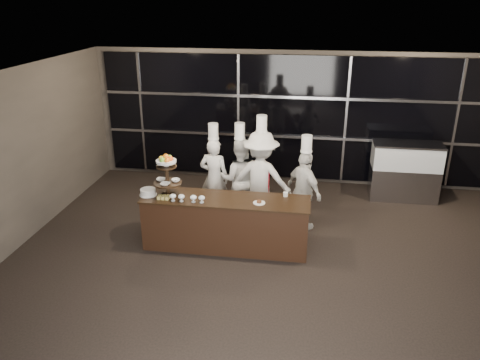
# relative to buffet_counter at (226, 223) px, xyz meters

# --- Properties ---
(room) EXTENTS (10.00, 10.00, 10.00)m
(room) POSITION_rel_buffet_counter_xyz_m (0.92, -1.68, 1.03)
(room) COLOR black
(room) RESTS_ON ground
(window_wall) EXTENTS (8.60, 0.10, 2.80)m
(window_wall) POSITION_rel_buffet_counter_xyz_m (0.92, 3.26, 1.04)
(window_wall) COLOR black
(window_wall) RESTS_ON ground
(buffet_counter) EXTENTS (2.84, 0.74, 0.92)m
(buffet_counter) POSITION_rel_buffet_counter_xyz_m (0.00, 0.00, 0.00)
(buffet_counter) COLOR black
(buffet_counter) RESTS_ON ground
(display_stand) EXTENTS (0.48, 0.48, 0.74)m
(display_stand) POSITION_rel_buffet_counter_xyz_m (-1.00, -0.00, 0.87)
(display_stand) COLOR black
(display_stand) RESTS_ON buffet_counter
(compotes) EXTENTS (0.60, 0.11, 0.12)m
(compotes) POSITION_rel_buffet_counter_xyz_m (-0.60, -0.22, 0.54)
(compotes) COLOR silver
(compotes) RESTS_ON buffet_counter
(layer_cake) EXTENTS (0.30, 0.30, 0.11)m
(layer_cake) POSITION_rel_buffet_counter_xyz_m (-1.34, -0.05, 0.51)
(layer_cake) COLOR white
(layer_cake) RESTS_ON buffet_counter
(pastry_squares) EXTENTS (0.20, 0.13, 0.05)m
(pastry_squares) POSITION_rel_buffet_counter_xyz_m (-1.03, -0.17, 0.48)
(pastry_squares) COLOR #D5C368
(pastry_squares) RESTS_ON buffet_counter
(small_plate) EXTENTS (0.20, 0.20, 0.05)m
(small_plate) POSITION_rel_buffet_counter_xyz_m (0.58, -0.10, 0.47)
(small_plate) COLOR white
(small_plate) RESTS_ON buffet_counter
(chef_cup) EXTENTS (0.08, 0.08, 0.07)m
(chef_cup) POSITION_rel_buffet_counter_xyz_m (0.99, 0.25, 0.49)
(chef_cup) COLOR white
(chef_cup) RESTS_ON buffet_counter
(display_case) EXTENTS (1.41, 0.62, 1.24)m
(display_case) POSITION_rel_buffet_counter_xyz_m (3.38, 2.62, 0.22)
(display_case) COLOR #A5A5AA
(display_case) RESTS_ON ground
(chef_a) EXTENTS (0.62, 0.45, 1.88)m
(chef_a) POSITION_rel_buffet_counter_xyz_m (-0.45, 1.22, 0.36)
(chef_a) COLOR white
(chef_a) RESTS_ON ground
(chef_b) EXTENTS (0.85, 0.70, 1.91)m
(chef_b) POSITION_rel_buffet_counter_xyz_m (0.06, 1.20, 0.36)
(chef_b) COLOR silver
(chef_b) RESTS_ON ground
(chef_c) EXTENTS (1.26, 0.82, 2.12)m
(chef_c) POSITION_rel_buffet_counter_xyz_m (0.48, 1.01, 0.45)
(chef_c) COLOR silver
(chef_c) RESTS_ON ground
(chef_d) EXTENTS (0.86, 0.92, 1.82)m
(chef_d) POSITION_rel_buffet_counter_xyz_m (1.30, 0.91, 0.31)
(chef_d) COLOR silver
(chef_d) RESTS_ON ground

